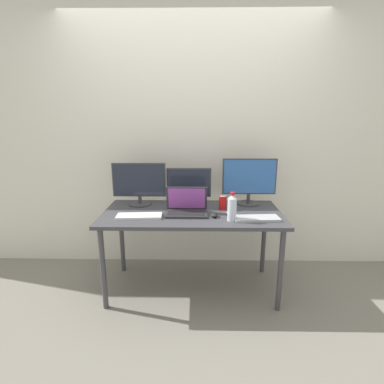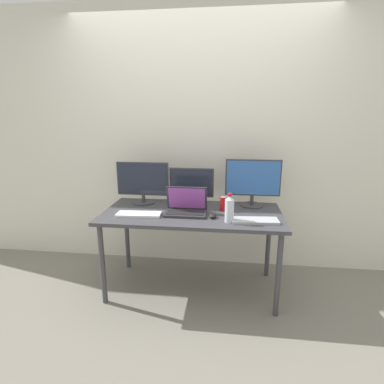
# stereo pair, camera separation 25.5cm
# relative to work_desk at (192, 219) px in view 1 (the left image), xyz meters

# --- Properties ---
(ground_plane) EXTENTS (16.00, 16.00, 0.00)m
(ground_plane) POSITION_rel_work_desk_xyz_m (0.00, 0.00, -0.67)
(ground_plane) COLOR gray
(wall_back) EXTENTS (7.00, 0.08, 2.60)m
(wall_back) POSITION_rel_work_desk_xyz_m (0.00, 0.59, 0.63)
(wall_back) COLOR silver
(wall_back) RESTS_ON ground
(work_desk) EXTENTS (1.54, 0.74, 0.74)m
(work_desk) POSITION_rel_work_desk_xyz_m (0.00, 0.00, 0.00)
(work_desk) COLOR #424247
(work_desk) RESTS_ON ground
(monitor_left) EXTENTS (0.49, 0.21, 0.39)m
(monitor_left) POSITION_rel_work_desk_xyz_m (-0.49, 0.22, 0.27)
(monitor_left) COLOR #38383D
(monitor_left) RESTS_ON work_desk
(monitor_center) EXTENTS (0.41, 0.19, 0.34)m
(monitor_center) POSITION_rel_work_desk_xyz_m (-0.03, 0.24, 0.25)
(monitor_center) COLOR #38383D
(monitor_center) RESTS_ON work_desk
(monitor_right) EXTENTS (0.50, 0.21, 0.43)m
(monitor_right) POSITION_rel_work_desk_xyz_m (0.53, 0.25, 0.30)
(monitor_right) COLOR #38383D
(monitor_right) RESTS_ON work_desk
(laptop_silver) EXTENTS (0.35, 0.22, 0.23)m
(laptop_silver) POSITION_rel_work_desk_xyz_m (-0.05, -0.04, 0.12)
(laptop_silver) COLOR #2D2D33
(laptop_silver) RESTS_ON work_desk
(keyboard_main) EXTENTS (0.38, 0.16, 0.02)m
(keyboard_main) POSITION_rel_work_desk_xyz_m (-0.43, -0.14, 0.08)
(keyboard_main) COLOR white
(keyboard_main) RESTS_ON work_desk
(keyboard_aux) EXTENTS (0.38, 0.17, 0.02)m
(keyboard_aux) POSITION_rel_work_desk_xyz_m (0.52, -0.18, 0.08)
(keyboard_aux) COLOR #B2B2B7
(keyboard_aux) RESTS_ON work_desk
(mouse_by_keyboard) EXTENTS (0.06, 0.10, 0.04)m
(mouse_by_keyboard) POSITION_rel_work_desk_xyz_m (0.19, -0.13, 0.08)
(mouse_by_keyboard) COLOR black
(mouse_by_keyboard) RESTS_ON work_desk
(mouse_by_laptop) EXTENTS (0.07, 0.11, 0.04)m
(mouse_by_laptop) POSITION_rel_work_desk_xyz_m (0.32, -0.07, 0.08)
(mouse_by_laptop) COLOR silver
(mouse_by_laptop) RESTS_ON work_desk
(water_bottle) EXTENTS (0.07, 0.07, 0.23)m
(water_bottle) POSITION_rel_work_desk_xyz_m (0.32, -0.21, 0.17)
(water_bottle) COLOR silver
(water_bottle) RESTS_ON work_desk
(soda_can_near_keyboard) EXTENTS (0.07, 0.07, 0.13)m
(soda_can_near_keyboard) POSITION_rel_work_desk_xyz_m (0.27, 0.08, 0.13)
(soda_can_near_keyboard) COLOR red
(soda_can_near_keyboard) RESTS_ON work_desk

